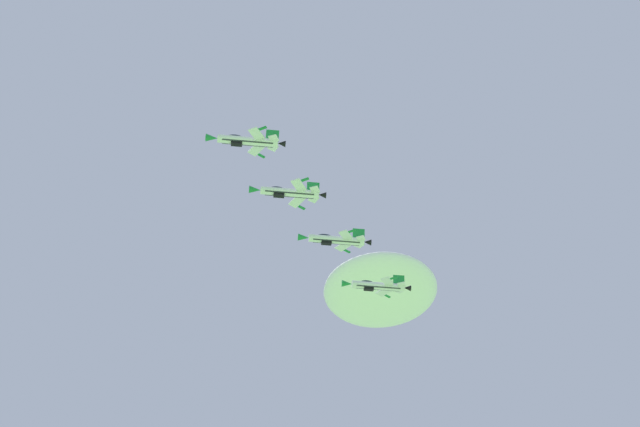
# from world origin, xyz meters

# --- Properties ---
(cloud_near_formation) EXTENTS (41.49, 36.11, 10.99)m
(cloud_near_formation) POSITION_xyz_m (-6.47, 208.80, 228.81)
(cloud_near_formation) COLOR white
(fighter_jet_lead) EXTENTS (15.83, 9.79, 4.97)m
(fighter_jet_lead) POSITION_xyz_m (-27.72, 86.57, 144.15)
(fighter_jet_lead) COLOR silver
(fighter_jet_left_wing) EXTENTS (15.83, 10.09, 4.58)m
(fighter_jet_left_wing) POSITION_xyz_m (-21.12, 99.01, 142.50)
(fighter_jet_left_wing) COLOR silver
(fighter_jet_right_wing) EXTENTS (15.83, 9.72, 5.05)m
(fighter_jet_right_wing) POSITION_xyz_m (-13.05, 113.25, 143.10)
(fighter_jet_right_wing) COLOR silver
(fighter_jet_left_outer) EXTENTS (15.83, 9.81, 4.95)m
(fighter_jet_left_outer) POSITION_xyz_m (-5.32, 129.44, 144.92)
(fighter_jet_left_outer) COLOR silver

